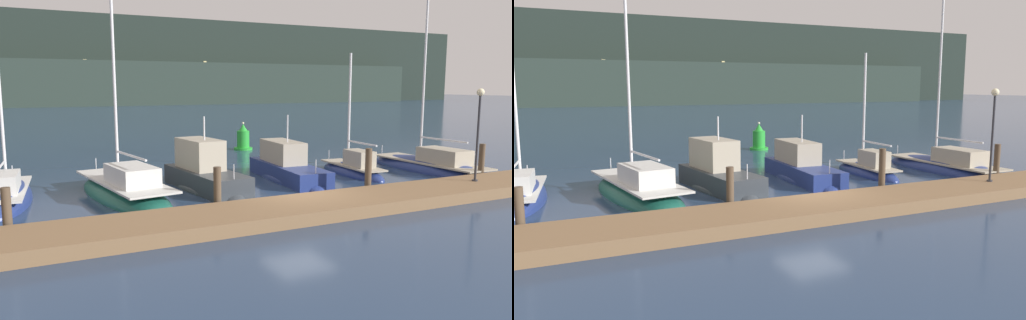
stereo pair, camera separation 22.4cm
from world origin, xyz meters
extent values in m
plane|color=navy|center=(0.00, 0.00, 0.00)|extent=(400.00, 400.00, 0.00)
cube|color=brown|center=(0.00, -1.57, 0.23)|extent=(30.24, 2.80, 0.45)
cylinder|color=#4C3D2D|center=(-10.20, 0.08, 0.77)|extent=(0.28, 0.28, 1.54)
cylinder|color=#4C3D2D|center=(-3.40, 0.08, 0.84)|extent=(0.28, 0.28, 1.67)
cylinder|color=#4C3D2D|center=(3.40, 0.08, 0.98)|extent=(0.28, 0.28, 1.97)
cylinder|color=#4C3D2D|center=(10.20, 0.08, 0.91)|extent=(0.28, 0.28, 1.81)
ellipsoid|color=navy|center=(-10.28, 5.29, 0.00)|extent=(2.50, 6.53, 1.63)
cube|color=silver|center=(-10.28, 5.29, 0.52)|extent=(2.10, 5.49, 0.08)
cube|color=silver|center=(-10.35, 4.52, 0.92)|extent=(1.33, 2.14, 0.71)
cylinder|color=silver|center=(-10.38, 4.29, 1.58)|extent=(0.38, 3.02, 0.09)
cylinder|color=silver|center=(-9.99, 8.21, 0.77)|extent=(0.04, 0.04, 0.50)
ellipsoid|color=#195647|center=(-5.91, 4.14, 0.00)|extent=(3.51, 8.36, 1.39)
cube|color=silver|center=(-5.91, 4.14, 0.68)|extent=(2.95, 7.02, 0.08)
cube|color=silver|center=(-5.77, 3.17, 1.08)|extent=(1.78, 2.77, 0.72)
cylinder|color=silver|center=(-6.00, 4.78, 5.57)|extent=(0.12, 0.12, 9.79)
cylinder|color=silver|center=(-5.78, 3.22, 1.84)|extent=(0.54, 3.12, 0.09)
cylinder|color=silver|center=(-6.44, 7.82, 0.93)|extent=(0.04, 0.04, 0.50)
ellipsoid|color=#2D3338|center=(-2.32, 4.11, 0.00)|extent=(2.56, 6.06, 1.04)
cube|color=#2D3338|center=(-2.32, 4.11, 0.43)|extent=(2.34, 5.46, 0.85)
cube|color=#A39984|center=(-2.38, 4.70, 1.52)|extent=(1.59, 2.72, 1.34)
cube|color=black|center=(-2.51, 5.87, 1.72)|extent=(1.19, 0.38, 0.60)
cylinder|color=silver|center=(-2.33, 4.23, 2.71)|extent=(0.07, 0.07, 1.03)
cylinder|color=silver|center=(-2.06, 1.65, 1.15)|extent=(0.04, 0.04, 0.60)
ellipsoid|color=navy|center=(2.09, 4.50, 0.00)|extent=(2.40, 6.74, 1.18)
cube|color=navy|center=(2.09, 4.50, 0.38)|extent=(2.20, 6.07, 0.77)
cube|color=#A39984|center=(2.14, 5.15, 1.31)|extent=(1.51, 3.00, 1.07)
cube|color=black|center=(2.24, 6.47, 1.47)|extent=(1.15, 0.31, 0.48)
cylinder|color=silver|center=(2.10, 4.63, 2.50)|extent=(0.07, 0.07, 1.31)
cylinder|color=silver|center=(1.87, 1.73, 1.07)|extent=(0.04, 0.04, 0.60)
ellipsoid|color=navy|center=(5.85, 4.39, 0.00)|extent=(1.89, 5.30, 1.10)
cube|color=#A39984|center=(5.85, 4.39, 0.46)|extent=(1.59, 4.45, 0.08)
cube|color=#A39984|center=(5.81, 3.77, 0.91)|extent=(1.03, 1.73, 0.81)
cylinder|color=silver|center=(5.88, 4.81, 3.33)|extent=(0.12, 0.12, 5.74)
cylinder|color=silver|center=(5.79, 3.57, 1.70)|extent=(0.27, 2.47, 0.09)
cylinder|color=silver|center=(6.03, 6.78, 0.71)|extent=(0.04, 0.04, 0.50)
ellipsoid|color=navy|center=(10.27, 3.45, 0.00)|extent=(2.39, 8.30, 1.41)
cube|color=#A39984|center=(10.27, 3.45, 0.48)|extent=(2.00, 6.98, 0.08)
cube|color=#A39984|center=(10.28, 2.45, 0.91)|extent=(1.41, 2.66, 0.78)
cylinder|color=silver|center=(10.27, 4.11, 5.89)|extent=(0.12, 0.12, 10.82)
cylinder|color=silver|center=(10.28, 2.56, 1.76)|extent=(0.12, 3.09, 0.09)
cylinder|color=silver|center=(10.24, 7.26, 0.73)|extent=(0.04, 0.04, 0.50)
cylinder|color=green|center=(4.97, 16.00, 0.08)|extent=(1.33, 1.33, 0.16)
cylinder|color=green|center=(4.97, 16.00, 0.76)|extent=(0.88, 0.88, 1.20)
cone|color=green|center=(4.97, 16.00, 1.61)|extent=(0.62, 0.62, 0.50)
sphere|color=#F9EAB7|center=(4.97, 16.00, 1.91)|extent=(0.16, 0.16, 0.16)
cylinder|color=#2D2D33|center=(8.02, -1.43, 0.48)|extent=(0.24, 0.24, 0.06)
cylinder|color=#2D2D33|center=(8.02, -1.43, 2.32)|extent=(0.10, 0.10, 3.63)
sphere|color=#F9EAB7|center=(8.02, -1.43, 4.28)|extent=(0.32, 0.32, 0.32)
cube|color=#1E2823|center=(0.00, 113.70, 10.58)|extent=(240.00, 16.00, 21.16)
cube|color=#26332C|center=(22.97, 103.70, 5.08)|extent=(144.00, 10.00, 10.17)
cube|color=#F4DB8C|center=(6.31, 105.65, 10.16)|extent=(0.80, 0.10, 0.80)
cube|color=#F4DB8C|center=(-6.14, 105.65, 5.88)|extent=(0.80, 0.10, 0.80)
cube|color=#F4DB8C|center=(35.64, 105.65, 10.38)|extent=(0.80, 0.10, 0.80)
cube|color=#F4DB8C|center=(33.60, 105.65, 1.70)|extent=(0.80, 0.10, 0.80)
ellipsoid|color=gray|center=(16.97, 8.10, 0.00)|extent=(2.69, 3.23, 0.56)
cube|color=brown|center=(16.97, 8.10, 0.22)|extent=(1.08, 1.01, 0.06)
camera|label=1|loc=(-9.92, -16.30, 4.55)|focal=35.00mm
camera|label=2|loc=(-9.72, -16.40, 4.55)|focal=35.00mm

